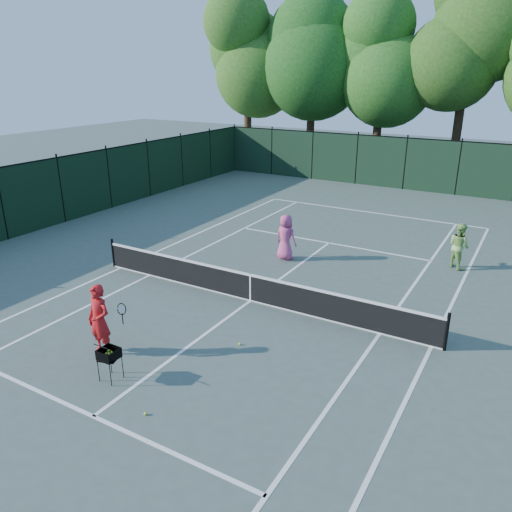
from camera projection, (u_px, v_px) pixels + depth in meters
The scene contains 22 objects.
ground at pixel (250, 301), 15.55m from camera, with size 90.00×90.00×0.00m, color #45534B.
sideline_doubles_left at pixel (121, 268), 18.13m from camera, with size 0.10×23.77×0.01m, color white.
sideline_doubles_right at pixel (431, 347), 12.97m from camera, with size 0.10×23.77×0.01m, color white.
sideline_singles_left at pixel (150, 275), 17.48m from camera, with size 0.10×23.77×0.01m, color white.
sideline_singles_right at pixel (380, 334), 13.61m from camera, with size 0.10×23.77×0.01m, color white.
baseline_far at pixel (371, 212), 25.17m from camera, with size 10.97×0.10×0.01m, color white.
service_line_near at pixel (93, 416), 10.36m from camera, with size 8.23×0.10×0.01m, color white.
service_line_far at pixel (329, 243), 20.73m from camera, with size 8.23×0.10×0.01m, color white.
center_service_line at pixel (250, 301), 15.55m from camera, with size 0.10×12.80×0.01m, color white.
tennis_net at pixel (250, 287), 15.38m from camera, with size 11.69×0.09×1.06m.
fence_far at pixel (405, 164), 29.60m from camera, with size 24.00×0.05×3.00m, color black.
fence_left at pixel (2, 205), 20.66m from camera, with size 0.05×36.00×3.00m, color black.
tree_0 at pixel (247, 49), 36.21m from camera, with size 6.40×6.40×13.14m.
tree_1 at pixel (314, 39), 34.08m from camera, with size 6.80×6.80×13.98m.
tree_2 at pixel (384, 53), 31.90m from camera, with size 6.00×6.00×12.40m.
tree_3 at pixel (471, 29), 29.51m from camera, with size 7.00×7.00×14.45m.
coach at pixel (99, 320), 12.36m from camera, with size 0.96×0.62×1.87m.
player_pink at pixel (286, 237), 18.70m from camera, with size 0.91×0.65×1.74m.
player_green at pixel (459, 246), 17.91m from camera, with size 1.02×1.00×1.66m.
ball_hopper at pixel (109, 354), 11.37m from camera, with size 0.53×0.53×0.81m.
loose_ball_near_cart at pixel (146, 414), 10.40m from camera, with size 0.07×0.07×0.07m, color #C4E42E.
loose_ball_midcourt at pixel (240, 344), 13.04m from camera, with size 0.07×0.07×0.07m, color yellow.
Camera 1 is at (7.21, -12.08, 6.77)m, focal length 35.00 mm.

